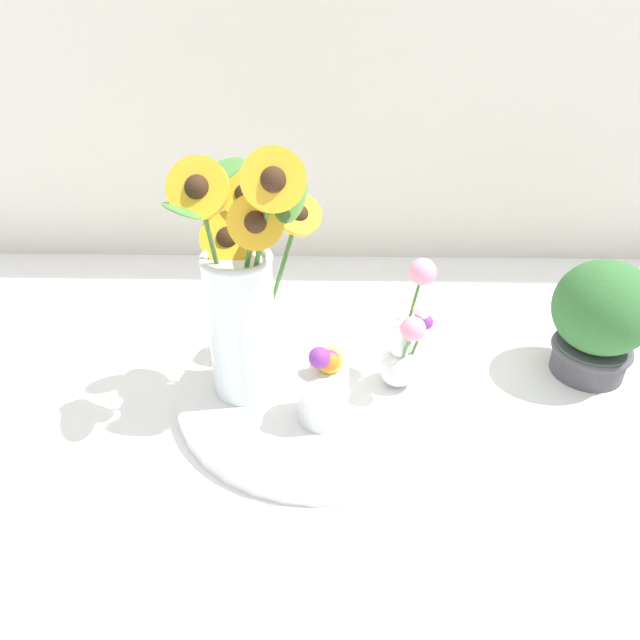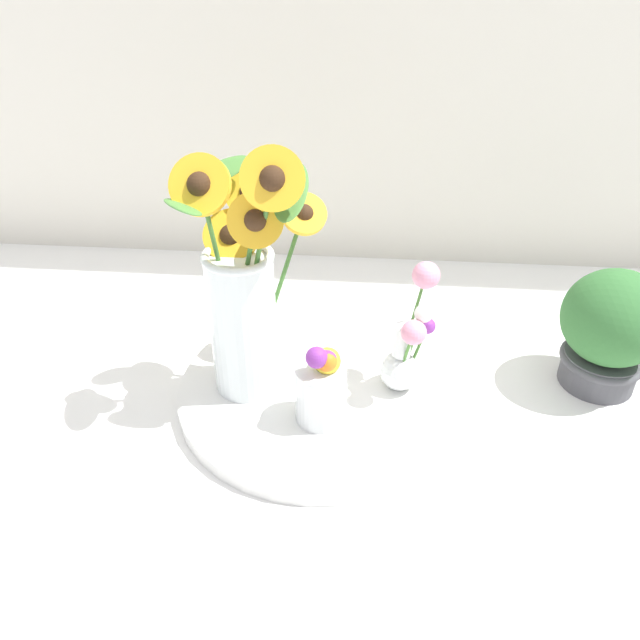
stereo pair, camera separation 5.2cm
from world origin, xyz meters
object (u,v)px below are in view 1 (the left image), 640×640
Objects in this scene: mason_jar_sunflowers at (243,299)px; vase_bulb_right at (407,341)px; serving_tray at (320,390)px; vase_small_center at (325,386)px; potted_plant at (602,318)px.

mason_jar_sunflowers is 1.98× the size of vase_bulb_right.
serving_tray is 1.11× the size of mason_jar_sunflowers.
vase_small_center is 0.16m from vase_bulb_right.
mason_jar_sunflowers is at bearing 148.71° from vase_small_center.
vase_small_center is at bearing -145.87° from vase_bulb_right.
potted_plant is at bearing 9.17° from serving_tray.
serving_tray is 2.19× the size of vase_bulb_right.
mason_jar_sunflowers is 0.18m from vase_small_center.
vase_small_center reaches higher than serving_tray.
potted_plant is (0.47, 0.16, 0.03)m from vase_small_center.
mason_jar_sunflowers is at bearing -172.29° from potted_plant.
vase_bulb_right reaches higher than potted_plant.
potted_plant is (0.47, 0.08, 0.10)m from serving_tray.
vase_bulb_right reaches higher than serving_tray.
potted_plant is at bearing 7.71° from mason_jar_sunflowers.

